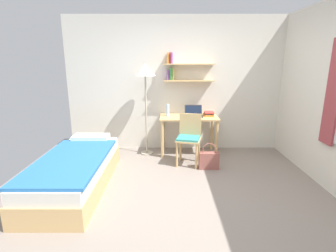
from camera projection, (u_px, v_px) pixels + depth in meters
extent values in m
plane|color=gray|center=(186.00, 198.00, 3.36)|extent=(5.28, 5.28, 0.00)
cube|color=silver|center=(180.00, 85.00, 5.00)|extent=(4.40, 0.05, 2.60)
cube|color=tan|center=(190.00, 81.00, 4.84)|extent=(0.95, 0.22, 0.02)
cube|color=purple|center=(169.00, 75.00, 4.84)|extent=(0.03, 0.15, 0.19)
cube|color=#4CA856|center=(171.00, 74.00, 4.85)|extent=(0.03, 0.13, 0.22)
cube|color=#4CA856|center=(173.00, 74.00, 4.84)|extent=(0.02, 0.14, 0.23)
cube|color=gold|center=(174.00, 74.00, 4.84)|extent=(0.02, 0.14, 0.22)
cube|color=tan|center=(190.00, 64.00, 4.77)|extent=(0.95, 0.22, 0.02)
cube|color=orange|center=(169.00, 58.00, 4.77)|extent=(0.04, 0.14, 0.20)
cube|color=#D13D38|center=(171.00, 58.00, 4.77)|extent=(0.02, 0.15, 0.20)
cube|color=purple|center=(173.00, 58.00, 4.76)|extent=(0.03, 0.16, 0.20)
cube|color=#993D42|center=(335.00, 93.00, 3.33)|extent=(0.03, 0.28, 1.40)
cube|color=tan|center=(78.00, 177.00, 3.62)|extent=(0.85, 2.04, 0.28)
cube|color=silver|center=(76.00, 163.00, 3.57)|extent=(0.81, 1.98, 0.16)
cube|color=#2D70B7|center=(72.00, 160.00, 3.43)|extent=(0.87, 1.67, 0.04)
cube|color=white|center=(92.00, 138.00, 4.31)|extent=(0.59, 0.28, 0.10)
cube|color=tan|center=(190.00, 117.00, 4.82)|extent=(1.10, 0.58, 0.03)
cylinder|color=tan|center=(163.00, 139.00, 4.68)|extent=(0.06, 0.06, 0.71)
cylinder|color=tan|center=(218.00, 139.00, 4.68)|extent=(0.06, 0.06, 0.71)
cylinder|color=tan|center=(164.00, 132.00, 5.15)|extent=(0.06, 0.06, 0.71)
cylinder|color=tan|center=(213.00, 132.00, 5.15)|extent=(0.06, 0.06, 0.71)
cube|color=tan|center=(189.00, 140.00, 4.34)|extent=(0.48, 0.48, 0.03)
cube|color=teal|center=(190.00, 138.00, 4.33)|extent=(0.44, 0.44, 0.04)
cube|color=tan|center=(191.00, 124.00, 4.45)|extent=(0.38, 0.13, 0.37)
cylinder|color=tan|center=(178.00, 155.00, 4.28)|extent=(0.04, 0.04, 0.44)
cylinder|color=tan|center=(197.00, 157.00, 4.20)|extent=(0.04, 0.04, 0.44)
cylinder|color=tan|center=(182.00, 149.00, 4.59)|extent=(0.04, 0.04, 0.44)
cylinder|color=tan|center=(200.00, 150.00, 4.51)|extent=(0.04, 0.04, 0.44)
cylinder|color=#B2A893|center=(148.00, 153.00, 4.97)|extent=(0.24, 0.24, 0.02)
cylinder|color=#B2A893|center=(147.00, 115.00, 4.78)|extent=(0.03, 0.03, 1.48)
cone|color=silver|center=(146.00, 69.00, 4.57)|extent=(0.38, 0.38, 0.22)
cube|color=black|center=(195.00, 116.00, 4.81)|extent=(0.33, 0.23, 0.01)
cube|color=black|center=(194.00, 110.00, 4.84)|extent=(0.33, 0.10, 0.20)
cube|color=black|center=(194.00, 110.00, 4.84)|extent=(0.29, 0.09, 0.16)
cylinder|color=silver|center=(169.00, 110.00, 4.84)|extent=(0.06, 0.06, 0.23)
cube|color=orange|center=(210.00, 115.00, 4.86)|extent=(0.18, 0.22, 0.03)
cube|color=#333338|center=(210.00, 113.00, 4.86)|extent=(0.16, 0.22, 0.03)
cube|color=#D13D38|center=(210.00, 112.00, 4.85)|extent=(0.19, 0.23, 0.02)
cube|color=#99564C|center=(210.00, 161.00, 4.23)|extent=(0.33, 0.13, 0.29)
torus|color=#99564C|center=(210.00, 150.00, 4.19)|extent=(0.23, 0.02, 0.23)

